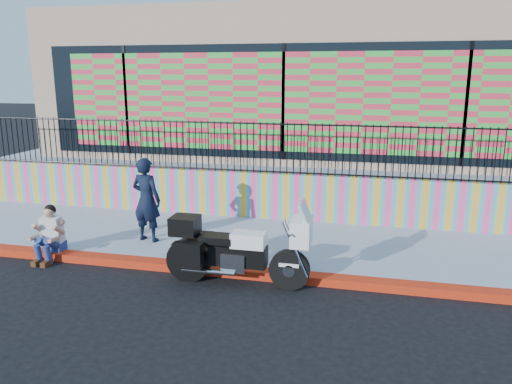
% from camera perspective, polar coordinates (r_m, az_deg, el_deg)
% --- Properties ---
extents(ground, '(90.00, 90.00, 0.00)m').
position_cam_1_polar(ground, '(9.09, -1.75, -9.56)').
color(ground, black).
rests_on(ground, ground).
extents(red_curb, '(16.00, 0.30, 0.15)m').
position_cam_1_polar(red_curb, '(9.07, -1.75, -9.12)').
color(red_curb, '#AD1F0C').
rests_on(red_curb, ground).
extents(sidewalk, '(16.00, 3.00, 0.15)m').
position_cam_1_polar(sidewalk, '(10.56, 0.57, -5.79)').
color(sidewalk, '#949BB2').
rests_on(sidewalk, ground).
extents(mural_wall, '(16.00, 0.20, 1.10)m').
position_cam_1_polar(mural_wall, '(11.89, 2.27, -0.46)').
color(mural_wall, '#FF438D').
rests_on(mural_wall, sidewalk).
extents(metal_fence, '(15.80, 0.04, 1.20)m').
position_cam_1_polar(metal_fence, '(11.67, 2.32, 5.03)').
color(metal_fence, black).
rests_on(metal_fence, mural_wall).
extents(elevated_platform, '(16.00, 10.00, 1.25)m').
position_cam_1_polar(elevated_platform, '(16.83, 5.59, 3.35)').
color(elevated_platform, '#949BB2').
rests_on(elevated_platform, ground).
extents(storefront_building, '(14.00, 8.06, 4.00)m').
position_cam_1_polar(storefront_building, '(16.36, 5.70, 12.30)').
color(storefront_building, tan).
rests_on(storefront_building, elevated_platform).
extents(police_motorcycle, '(2.48, 0.82, 1.54)m').
position_cam_1_polar(police_motorcycle, '(8.54, -2.40, -6.46)').
color(police_motorcycle, black).
rests_on(police_motorcycle, ground).
extents(police_officer, '(0.70, 0.52, 1.75)m').
position_cam_1_polar(police_officer, '(10.47, -12.41, -0.87)').
color(police_officer, black).
rests_on(police_officer, sidewalk).
extents(seated_man, '(0.54, 0.71, 1.06)m').
position_cam_1_polar(seated_man, '(10.44, -22.66, -4.93)').
color(seated_man, navy).
rests_on(seated_man, ground).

